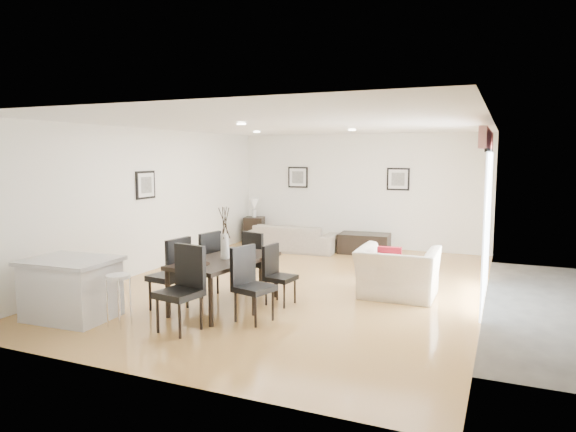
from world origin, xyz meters
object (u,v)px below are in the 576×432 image
at_px(dining_chair_wfar, 205,260).
at_px(bar_stool, 118,282).
at_px(dining_table, 225,263).
at_px(side_table, 254,229).
at_px(armchair, 398,273).
at_px(dining_chair_foot, 257,257).
at_px(dining_chair_head, 184,283).
at_px(sofa, 291,238).
at_px(dining_chair_efar, 276,271).
at_px(kitchen_island, 71,288).
at_px(dining_chair_wnear, 173,270).
at_px(coffee_table, 364,243).
at_px(dining_chair_enear, 249,279).

distance_m(dining_chair_wfar, bar_stool, 1.72).
distance_m(dining_table, side_table, 5.65).
height_order(armchair, dining_chair_wfar, dining_chair_wfar).
xyz_separation_m(dining_chair_wfar, dining_chair_foot, (0.58, 0.65, -0.03)).
bearing_deg(dining_chair_head, sofa, 107.97).
height_order(dining_table, dining_chair_head, dining_chair_head).
bearing_deg(dining_chair_efar, kitchen_island, 134.86).
bearing_deg(sofa, bar_stool, 87.12).
height_order(dining_chair_head, dining_chair_foot, dining_chair_head).
xyz_separation_m(dining_table, dining_chair_wfar, (-0.60, 0.41, -0.08)).
bearing_deg(dining_chair_wnear, sofa, -169.98).
bearing_deg(coffee_table, kitchen_island, -115.79).
bearing_deg(kitchen_island, armchair, 32.81).
xyz_separation_m(dining_table, bar_stool, (-0.83, -1.29, -0.06)).
height_order(dining_chair_wfar, coffee_table, dining_chair_wfar).
bearing_deg(dining_chair_head, kitchen_island, -162.63).
bearing_deg(dining_chair_foot, dining_chair_wnear, 84.74).
bearing_deg(dining_chair_enear, dining_chair_wfar, 70.08).
xyz_separation_m(dining_table, dining_chair_enear, (0.60, -0.41, -0.09)).
distance_m(dining_chair_enear, kitchen_island, 2.42).
distance_m(dining_chair_foot, kitchen_island, 2.86).
xyz_separation_m(armchair, dining_chair_wnear, (-2.80, -1.94, 0.20)).
xyz_separation_m(armchair, bar_stool, (-3.03, -2.79, 0.20)).
bearing_deg(kitchen_island, dining_chair_wnear, 36.01).
height_order(dining_chair_enear, kitchen_island, dining_chair_enear).
relative_size(armchair, coffee_table, 1.07).
relative_size(dining_chair_head, bar_stool, 1.58).
bearing_deg(sofa, dining_table, 97.72).
relative_size(armchair, dining_chair_head, 1.11).
bearing_deg(dining_chair_head, coffee_table, 91.65).
height_order(dining_chair_wfar, side_table, dining_chair_wfar).
bearing_deg(sofa, dining_chair_wfar, 90.38).
relative_size(dining_chair_wfar, dining_chair_foot, 1.05).
xyz_separation_m(dining_chair_wfar, side_table, (-1.58, 4.79, -0.25)).
height_order(dining_table, dining_chair_wnear, dining_chair_wnear).
relative_size(dining_chair_enear, kitchen_island, 0.82).
relative_size(dining_chair_efar, dining_chair_head, 0.82).
relative_size(dining_chair_wnear, kitchen_island, 0.86).
xyz_separation_m(dining_chair_efar, coffee_table, (0.18, 4.38, -0.27)).
xyz_separation_m(dining_chair_efar, kitchen_island, (-2.25, -1.73, -0.08)).
distance_m(dining_chair_head, side_table, 6.63).
relative_size(sofa, armchair, 1.76).
xyz_separation_m(dining_chair_head, dining_chair_foot, (-0.04, 2.12, -0.06)).
bearing_deg(side_table, sofa, -29.62).
bearing_deg(coffee_table, dining_chair_wnear, -108.86).
relative_size(sofa, dining_chair_enear, 2.10).
xyz_separation_m(dining_chair_wnear, dining_chair_foot, (0.58, 1.51, -0.05)).
xyz_separation_m(dining_chair_enear, kitchen_island, (-2.25, -0.88, -0.14)).
relative_size(dining_chair_foot, side_table, 1.52).
distance_m(dining_chair_enear, bar_stool, 1.68).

